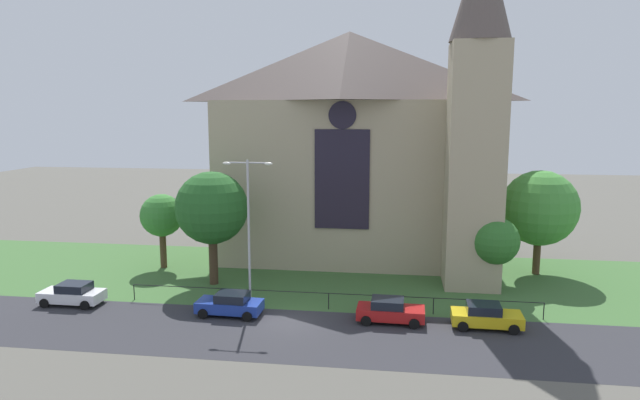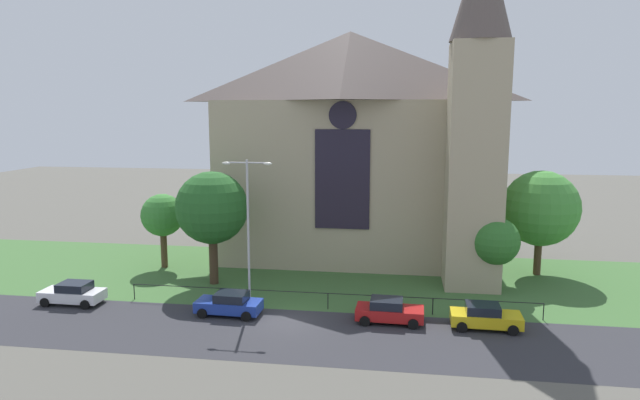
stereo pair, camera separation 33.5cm
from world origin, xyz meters
name	(u,v)px [view 2 (the right image)]	position (x,y,z in m)	size (l,w,h in m)	color
ground	(313,275)	(0.00, 10.00, 0.00)	(160.00, 160.00, 0.00)	#56544C
road_asphalt	(281,333)	(0.00, -2.00, 0.00)	(120.00, 8.00, 0.01)	#2D2D33
grass_verge	(309,283)	(0.00, 8.00, 0.00)	(120.00, 20.00, 0.01)	#3D6633
church_building	(358,144)	(3.01, 16.57, 10.27)	(23.20, 16.20, 26.00)	tan
iron_railing	(328,295)	(2.24, 2.50, 0.96)	(27.58, 0.07, 1.13)	black
tree_right_near	(495,242)	(13.77, 7.93, 3.74)	(3.50, 3.50, 5.54)	#4C3823
tree_left_far	(162,216)	(-12.86, 10.62, 4.45)	(3.56, 3.56, 6.29)	#4C3823
tree_right_far	(541,208)	(17.98, 12.99, 5.44)	(6.04, 6.04, 8.48)	#4C3823
tree_left_near	(212,208)	(-7.17, 6.83, 5.89)	(5.49, 5.49, 8.67)	#423021
streetlamp_near	(248,217)	(-3.12, 2.40, 6.18)	(3.37, 0.26, 9.97)	#B2B2B7
parked_car_white	(73,293)	(-15.25, 1.03, 0.74)	(4.20, 2.03, 1.51)	silver
parked_car_blue	(229,304)	(-3.95, 0.55, 0.74)	(4.26, 2.15, 1.51)	#1E3899
parked_car_red	(389,311)	(6.32, 0.76, 0.74)	(4.25, 2.12, 1.51)	#B21919
parked_car_yellow	(485,316)	(12.14, 0.63, 0.74)	(4.24, 2.10, 1.51)	gold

